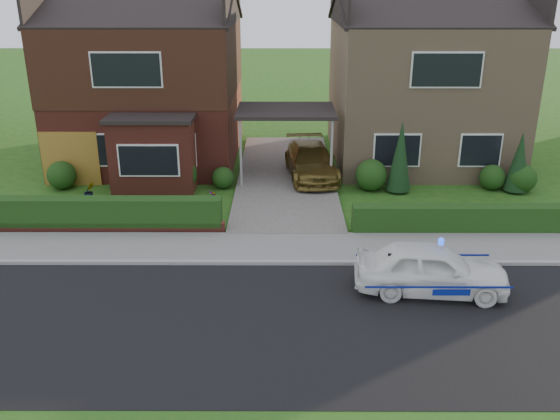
{
  "coord_description": "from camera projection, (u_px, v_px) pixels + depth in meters",
  "views": [
    {
      "loc": [
        -0.15,
        -11.82,
        7.41
      ],
      "look_at": [
        -0.21,
        3.5,
        1.47
      ],
      "focal_mm": 38.0,
      "sensor_mm": 36.0,
      "label": 1
    }
  ],
  "objects": [
    {
      "name": "shrub_left_mid",
      "position": [
        179.0,
        174.0,
        22.14
      ],
      "size": [
        1.32,
        1.32,
        1.32
      ],
      "primitive_type": "sphere",
      "color": "black",
      "rests_on": "ground"
    },
    {
      "name": "garage_door",
      "position": [
        71.0,
        159.0,
        22.63
      ],
      "size": [
        2.2,
        0.1,
        2.1
      ],
      "primitive_type": "cube",
      "color": "olive",
      "rests_on": "ground"
    },
    {
      "name": "potted_plant_b",
      "position": [
        89.0,
        192.0,
        21.2
      ],
      "size": [
        0.51,
        0.5,
        0.72
      ],
      "primitive_type": "imported",
      "rotation": [
        0.0,
        0.0,
        0.7
      ],
      "color": "gray",
      "rests_on": "ground"
    },
    {
      "name": "driveway_car",
      "position": [
        311.0,
        161.0,
        23.41
      ],
      "size": [
        2.22,
        4.56,
        1.28
      ],
      "primitive_type": "imported",
      "rotation": [
        0.0,
        0.0,
        0.1
      ],
      "color": "brown",
      "rests_on": "driveway"
    },
    {
      "name": "hedge_right",
      "position": [
        470.0,
        232.0,
        18.67
      ],
      "size": [
        7.5,
        0.55,
        0.8
      ],
      "primitive_type": "cube",
      "color": "black",
      "rests_on": "ground"
    },
    {
      "name": "ground",
      "position": [
        288.0,
        324.0,
        13.7
      ],
      "size": [
        120.0,
        120.0,
        0.0
      ],
      "primitive_type": "plane",
      "color": "#1E4F15",
      "rests_on": "ground"
    },
    {
      "name": "house_right",
      "position": [
        421.0,
        74.0,
        25.4
      ],
      "size": [
        7.5,
        8.06,
        7.25
      ],
      "color": "tan",
      "rests_on": "ground"
    },
    {
      "name": "police_car",
      "position": [
        431.0,
        269.0,
        14.87
      ],
      "size": [
        3.5,
        3.94,
        1.46
      ],
      "rotation": [
        0.0,
        0.0,
        1.47
      ],
      "color": "white",
      "rests_on": "ground"
    },
    {
      "name": "road",
      "position": [
        288.0,
        324.0,
        13.7
      ],
      "size": [
        60.0,
        6.0,
        0.02
      ],
      "primitive_type": "cube",
      "color": "black",
      "rests_on": "ground"
    },
    {
      "name": "potted_plant_c",
      "position": [
        213.0,
        202.0,
        20.23
      ],
      "size": [
        0.48,
        0.48,
        0.72
      ],
      "primitive_type": "imported",
      "rotation": [
        0.0,
        0.0,
        1.79
      ],
      "color": "gray",
      "rests_on": "ground"
    },
    {
      "name": "house_left",
      "position": [
        151.0,
        71.0,
        25.3
      ],
      "size": [
        7.5,
        9.53,
        7.25
      ],
      "color": "maroon",
      "rests_on": "ground"
    },
    {
      "name": "kerb",
      "position": [
        287.0,
        263.0,
        16.52
      ],
      "size": [
        60.0,
        0.16,
        0.12
      ],
      "primitive_type": "cube",
      "color": "#9E9993",
      "rests_on": "ground"
    },
    {
      "name": "shrub_right_mid",
      "position": [
        492.0,
        177.0,
        22.36
      ],
      "size": [
        0.96,
        0.96,
        0.96
      ],
      "primitive_type": "sphere",
      "color": "black",
      "rests_on": "ground"
    },
    {
      "name": "shrub_left_far",
      "position": [
        62.0,
        175.0,
        22.39
      ],
      "size": [
        1.08,
        1.08,
        1.08
      ],
      "primitive_type": "sphere",
      "color": "black",
      "rests_on": "ground"
    },
    {
      "name": "shrub_right_far",
      "position": [
        522.0,
        178.0,
        22.05
      ],
      "size": [
        1.08,
        1.08,
        1.08
      ],
      "primitive_type": "sphere",
      "color": "black",
      "rests_on": "ground"
    },
    {
      "name": "sidewalk",
      "position": [
        287.0,
        247.0,
        17.5
      ],
      "size": [
        60.0,
        2.0,
        0.1
      ],
      "primitive_type": "cube",
      "color": "slate",
      "rests_on": "ground"
    },
    {
      "name": "conifer_a",
      "position": [
        400.0,
        159.0,
        21.79
      ],
      "size": [
        0.9,
        0.9,
        2.6
      ],
      "primitive_type": "cone",
      "color": "black",
      "rests_on": "ground"
    },
    {
      "name": "shrub_left_near",
      "position": [
        223.0,
        178.0,
        22.51
      ],
      "size": [
        0.84,
        0.84,
        0.84
      ],
      "primitive_type": "sphere",
      "color": "black",
      "rests_on": "ground"
    },
    {
      "name": "carport_link",
      "position": [
        286.0,
        112.0,
        22.95
      ],
      "size": [
        3.8,
        3.0,
        2.77
      ],
      "color": "black",
      "rests_on": "ground"
    },
    {
      "name": "hedge_left",
      "position": [
        104.0,
        231.0,
        18.8
      ],
      "size": [
        7.5,
        0.55,
        0.9
      ],
      "primitive_type": "cube",
      "color": "black",
      "rests_on": "ground"
    },
    {
      "name": "shrub_right_near",
      "position": [
        371.0,
        175.0,
        22.24
      ],
      "size": [
        1.2,
        1.2,
        1.2
      ],
      "primitive_type": "sphere",
      "color": "black",
      "rests_on": "ground"
    },
    {
      "name": "potted_plant_a",
      "position": [
        193.0,
        214.0,
        19.18
      ],
      "size": [
        0.37,
        0.26,
        0.69
      ],
      "primitive_type": "imported",
      "rotation": [
        0.0,
        0.0,
        0.05
      ],
      "color": "gray",
      "rests_on": "ground"
    },
    {
      "name": "driveway",
      "position": [
        286.0,
        175.0,
        23.93
      ],
      "size": [
        3.8,
        12.0,
        0.12
      ],
      "primitive_type": "cube",
      "color": "#666059",
      "rests_on": "ground"
    },
    {
      "name": "conifer_b",
      "position": [
        519.0,
        164.0,
        21.85
      ],
      "size": [
        0.9,
        0.9,
        2.2
      ],
      "primitive_type": "cone",
      "color": "black",
      "rests_on": "ground"
    },
    {
      "name": "dwarf_wall",
      "position": [
        102.0,
        227.0,
        18.59
      ],
      "size": [
        7.7,
        0.25,
        0.36
      ],
      "primitive_type": "cube",
      "color": "maroon",
      "rests_on": "ground"
    }
  ]
}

